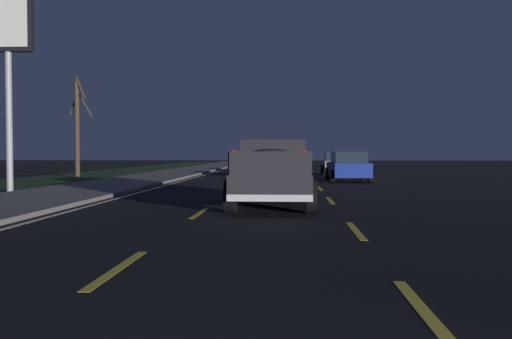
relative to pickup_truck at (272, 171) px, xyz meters
The scene contains 9 objects.
ground 13.31m from the pickup_truck, ahead, with size 144.00×144.00×0.00m, color black.
sidewalk_shoulder 15.25m from the pickup_truck, 29.29° to the left, with size 108.00×4.00×0.12m, color slate.
grass_verge 18.23m from the pickup_truck, 43.15° to the left, with size 108.00×6.00×0.01m, color #1E3819.
lane_markings 17.37m from the pickup_truck, 10.05° to the left, with size 108.15×7.04×0.01m.
pickup_truck is the anchor object (origin of this frame).
sedan_blue 13.42m from the pickup_truck, 15.08° to the right, with size 4.44×2.09×1.54m.
sedan_tan 20.28m from the pickup_truck, 10.15° to the right, with size 4.43×2.08×1.54m.
gas_price_sign 11.76m from the pickup_truck, 66.24° to the left, with size 0.27×1.90×7.41m.
bare_tree_far 20.37m from the pickup_truck, 36.39° to the left, with size 1.18×1.33×5.98m.
Camera 1 is at (-1.67, -0.47, 1.51)m, focal length 38.49 mm.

